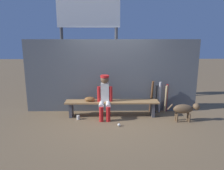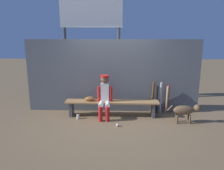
# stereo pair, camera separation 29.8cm
# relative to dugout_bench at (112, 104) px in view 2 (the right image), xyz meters

# --- Properties ---
(ground_plane) EXTENTS (30.00, 30.00, 0.00)m
(ground_plane) POSITION_rel_dugout_bench_xyz_m (0.00, 0.00, -0.34)
(ground_plane) COLOR brown
(chainlink_fence) EXTENTS (4.94, 0.03, 2.08)m
(chainlink_fence) POSITION_rel_dugout_bench_xyz_m (0.00, 0.42, 0.70)
(chainlink_fence) COLOR #595E63
(chainlink_fence) RESTS_ON ground_plane
(dugout_bench) EXTENTS (2.54, 0.36, 0.43)m
(dugout_bench) POSITION_rel_dugout_bench_xyz_m (0.00, 0.00, 0.00)
(dugout_bench) COLOR #AD7F4C
(dugout_bench) RESTS_ON ground_plane
(player_seated) EXTENTS (0.41, 0.55, 1.15)m
(player_seated) POSITION_rel_dugout_bench_xyz_m (-0.19, -0.11, 0.28)
(player_seated) COLOR silver
(player_seated) RESTS_ON ground_plane
(baseball_glove) EXTENTS (0.28, 0.20, 0.12)m
(baseball_glove) POSITION_rel_dugout_bench_xyz_m (-0.61, 0.00, 0.15)
(baseball_glove) COLOR brown
(baseball_glove) RESTS_ON dugout_bench
(bat_wood_dark) EXTENTS (0.09, 0.23, 0.94)m
(bat_wood_dark) POSITION_rel_dugout_bench_xyz_m (1.15, 0.31, 0.13)
(bat_wood_dark) COLOR brown
(bat_wood_dark) RESTS_ON ground_plane
(bat_aluminum_black) EXTENTS (0.06, 0.13, 0.82)m
(bat_aluminum_black) POSITION_rel_dugout_bench_xyz_m (1.25, 0.24, 0.07)
(bat_aluminum_black) COLOR black
(bat_aluminum_black) RESTS_ON ground_plane
(bat_aluminum_silver) EXTENTS (0.08, 0.15, 0.91)m
(bat_aluminum_silver) POSITION_rel_dugout_bench_xyz_m (1.37, 0.26, 0.12)
(bat_aluminum_silver) COLOR #B7B7BC
(bat_aluminum_silver) RESTS_ON ground_plane
(bat_wood_natural) EXTENTS (0.07, 0.15, 0.81)m
(bat_wood_natural) POSITION_rel_dugout_bench_xyz_m (1.54, 0.27, 0.06)
(bat_wood_natural) COLOR tan
(bat_wood_natural) RESTS_ON ground_plane
(bat_aluminum_red) EXTENTS (0.07, 0.13, 0.83)m
(bat_aluminum_red) POSITION_rel_dugout_bench_xyz_m (1.58, 0.33, 0.07)
(bat_aluminum_red) COLOR #B22323
(bat_aluminum_red) RESTS_ON ground_plane
(baseball) EXTENTS (0.07, 0.07, 0.07)m
(baseball) POSITION_rel_dugout_bench_xyz_m (0.16, -0.70, -0.30)
(baseball) COLOR white
(baseball) RESTS_ON ground_plane
(cup_on_ground) EXTENTS (0.08, 0.08, 0.11)m
(cup_on_ground) POSITION_rel_dugout_bench_xyz_m (-0.90, -0.24, -0.29)
(cup_on_ground) COLOR silver
(cup_on_ground) RESTS_ON ground_plane
(cup_on_bench) EXTENTS (0.08, 0.08, 0.11)m
(cup_on_bench) POSITION_rel_dugout_bench_xyz_m (-0.34, -0.03, 0.15)
(cup_on_bench) COLOR red
(cup_on_bench) RESTS_ON dugout_bench
(scoreboard) EXTENTS (2.27, 0.27, 3.60)m
(scoreboard) POSITION_rel_dugout_bench_xyz_m (-0.66, 1.49, 2.19)
(scoreboard) COLOR #3F3F42
(scoreboard) RESTS_ON ground_plane
(dog) EXTENTS (0.84, 0.20, 0.49)m
(dog) POSITION_rel_dugout_bench_xyz_m (1.88, -0.40, -0.01)
(dog) COLOR brown
(dog) RESTS_ON ground_plane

